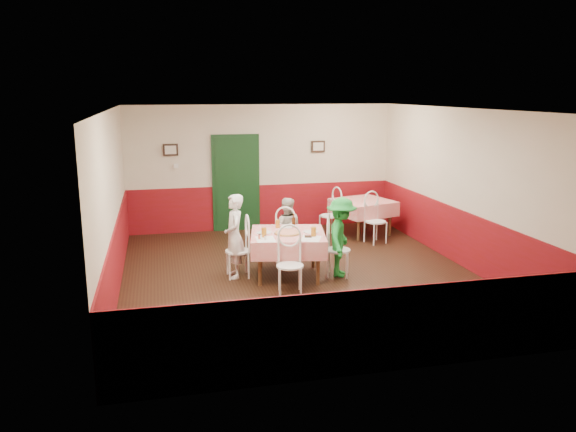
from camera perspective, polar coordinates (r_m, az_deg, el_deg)
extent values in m
plane|color=black|center=(9.67, 1.23, -6.03)|extent=(7.00, 7.00, 0.00)
plane|color=white|center=(9.17, 1.31, 10.79)|extent=(7.00, 7.00, 0.00)
cube|color=beige|center=(12.70, -2.68, 4.94)|extent=(6.00, 0.10, 2.80)
cube|color=beige|center=(6.08, 9.51, -3.72)|extent=(6.00, 0.10, 2.80)
cube|color=beige|center=(9.06, -17.44, 1.27)|extent=(0.10, 7.00, 2.80)
cube|color=beige|center=(10.47, 17.40, 2.73)|extent=(0.10, 7.00, 2.80)
cube|color=maroon|center=(12.83, -2.62, 0.95)|extent=(6.00, 0.03, 1.00)
cube|color=maroon|center=(6.40, 9.16, -11.43)|extent=(6.00, 0.03, 1.00)
cube|color=maroon|center=(9.27, -16.98, -4.18)|extent=(0.03, 7.00, 1.00)
cube|color=maroon|center=(10.64, 17.01, -2.05)|extent=(0.03, 7.00, 1.00)
cube|color=black|center=(12.61, -5.31, 3.24)|extent=(0.96, 0.06, 2.10)
cube|color=black|center=(12.39, -11.85, 6.60)|extent=(0.32, 0.03, 0.26)
cube|color=black|center=(12.90, 3.07, 7.07)|extent=(0.32, 0.03, 0.26)
cube|color=white|center=(12.43, -11.31, 5.01)|extent=(0.10, 0.03, 0.10)
cube|color=red|center=(9.52, 0.00, -3.97)|extent=(1.43, 1.43, 0.77)
cube|color=red|center=(12.41, 7.60, -0.14)|extent=(1.39, 1.39, 0.77)
cylinder|color=#B74723|center=(9.35, -0.07, -1.73)|extent=(0.49, 0.49, 0.03)
cylinder|color=white|center=(9.41, -2.44, -1.70)|extent=(0.29, 0.29, 0.01)
cylinder|color=white|center=(9.46, 2.36, -1.62)|extent=(0.29, 0.29, 0.01)
cylinder|color=white|center=(9.82, -0.04, -1.08)|extent=(0.29, 0.29, 0.01)
cylinder|color=#BF7219|center=(9.13, -2.45, -1.68)|extent=(0.10, 0.10, 0.16)
cylinder|color=#BF7219|center=(9.19, 2.61, -1.60)|extent=(0.10, 0.10, 0.15)
cylinder|color=#BF7219|center=(9.76, -1.05, -0.80)|extent=(0.09, 0.09, 0.14)
cylinder|color=#381C0A|center=(9.77, 0.57, -0.55)|extent=(0.07, 0.07, 0.22)
cylinder|color=silver|center=(9.01, -2.77, -2.10)|extent=(0.04, 0.04, 0.09)
cylinder|color=silver|center=(8.94, -2.32, -2.21)|extent=(0.04, 0.04, 0.09)
cylinder|color=#B23319|center=(9.02, -2.92, -2.08)|extent=(0.04, 0.04, 0.09)
cube|color=white|center=(9.02, -2.31, -2.38)|extent=(0.32, 0.42, 0.00)
cube|color=white|center=(9.05, 2.35, -2.31)|extent=(0.43, 0.49, 0.00)
cube|color=black|center=(9.15, 2.06, -2.10)|extent=(0.13, 0.11, 0.02)
imported|color=gray|center=(9.44, -5.47, -2.05)|extent=(0.36, 0.53, 1.42)
imported|color=gray|center=(10.33, -0.18, -1.38)|extent=(0.68, 0.59, 1.19)
imported|color=gray|center=(9.51, 5.43, -2.15)|extent=(0.82, 1.00, 1.36)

